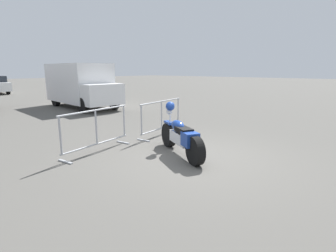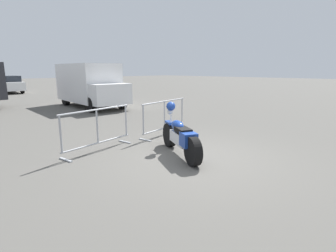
{
  "view_description": "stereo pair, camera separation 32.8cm",
  "coord_description": "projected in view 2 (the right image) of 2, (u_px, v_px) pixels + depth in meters",
  "views": [
    {
      "loc": [
        -4.78,
        -3.43,
        2.03
      ],
      "look_at": [
        -0.01,
        0.73,
        0.65
      ],
      "focal_mm": 28.0,
      "sensor_mm": 36.0,
      "label": 1
    },
    {
      "loc": [
        -4.56,
        -3.67,
        2.03
      ],
      "look_at": [
        -0.01,
        0.73,
        0.65
      ],
      "focal_mm": 28.0,
      "sensor_mm": 36.0,
      "label": 2
    }
  ],
  "objects": [
    {
      "name": "ground_plane",
      "position": [
        191.0,
        158.0,
        6.12
      ],
      "size": [
        120.0,
        120.0,
        0.0
      ],
      "primitive_type": "plane",
      "color": "#54514C"
    },
    {
      "name": "motorcycle",
      "position": [
        180.0,
        136.0,
        6.24
      ],
      "size": [
        1.13,
        1.99,
        1.21
      ],
      "rotation": [
        0.0,
        0.0,
        1.1
      ],
      "color": "black",
      "rests_on": "ground"
    },
    {
      "name": "crowd_barrier_near",
      "position": [
        97.0,
        129.0,
        6.55
      ],
      "size": [
        2.09,
        0.7,
        1.07
      ],
      "rotation": [
        0.0,
        0.0,
        0.14
      ],
      "color": "#9EA0A5",
      "rests_on": "ground"
    },
    {
      "name": "crowd_barrier_far",
      "position": [
        164.0,
        117.0,
        8.22
      ],
      "size": [
        2.09,
        0.7,
        1.07
      ],
      "rotation": [
        0.0,
        0.0,
        0.14
      ],
      "color": "#9EA0A5",
      "rests_on": "ground"
    },
    {
      "name": "delivery_van",
      "position": [
        90.0,
        84.0,
        14.21
      ],
      "size": [
        2.35,
        5.14,
        2.31
      ],
      "rotation": [
        0.0,
        0.0,
        -1.65
      ],
      "color": "white",
      "rests_on": "ground"
    },
    {
      "name": "parked_car_white",
      "position": [
        8.0,
        84.0,
        22.75
      ],
      "size": [
        2.06,
        4.45,
        1.47
      ],
      "rotation": [
        0.0,
        0.0,
        1.5
      ],
      "color": "white",
      "rests_on": "ground"
    },
    {
      "name": "planter_island",
      "position": [
        103.0,
        89.0,
        23.91
      ],
      "size": [
        4.8,
        4.8,
        1.11
      ],
      "color": "#ADA89E",
      "rests_on": "ground"
    }
  ]
}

